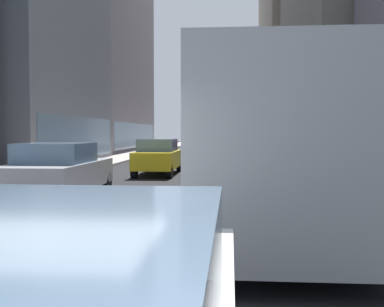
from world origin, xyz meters
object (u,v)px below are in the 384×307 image
car_blue_hatchback (214,154)px  car_red_coupe (222,144)px  car_yellow_taxi (158,157)px  dalmatian_dog (156,222)px  car_silver_sedan (58,171)px  transit_bus (263,139)px  car_black_suv (240,145)px

car_blue_hatchback → car_red_coupe: bearing=90.0°
car_yellow_taxi → dalmatian_dog: size_ratio=4.64×
car_red_coupe → car_silver_sedan: same height
transit_bus → car_silver_sedan: transit_bus is taller
car_blue_hatchback → dalmatian_dog: 16.92m
car_red_coupe → dalmatian_dog: bearing=-90.4°
car_silver_sedan → car_black_suv: same height
car_blue_hatchback → car_red_coupe: size_ratio=1.02×
car_red_coupe → car_yellow_taxi: same height
car_silver_sedan → dalmatian_dog: size_ratio=4.79×
car_red_coupe → dalmatian_dog: size_ratio=4.40×
car_black_suv → dalmatian_dog: car_black_suv is taller
car_red_coupe → car_yellow_taxi: size_ratio=0.95×
car_blue_hatchback → car_black_suv: bearing=84.2°
transit_bus → car_red_coupe: bearing=92.6°
car_yellow_taxi → dalmatian_dog: car_yellow_taxi is taller
car_yellow_taxi → car_silver_sedan: (-1.60, -8.11, 0.00)m
car_black_suv → transit_bus: bearing=-90.0°
car_black_suv → dalmatian_dog: bearing=-93.3°
car_silver_sedan → car_black_suv: size_ratio=1.06×
car_yellow_taxi → car_black_suv: size_ratio=1.03×
car_blue_hatchback → transit_bus: bearing=-83.1°
car_silver_sedan → car_black_suv: (5.60, 26.90, -0.00)m
car_blue_hatchback → car_black_suv: 15.73m
car_blue_hatchback → car_black_suv: size_ratio=1.00×
car_yellow_taxi → transit_bus: bearing=-68.5°
car_red_coupe → car_blue_hatchback: bearing=-90.0°
car_blue_hatchback → car_silver_sedan: (-4.00, -11.25, 0.00)m
car_silver_sedan → dalmatian_dog: 6.78m
car_blue_hatchback → car_yellow_taxi: bearing=-127.3°
dalmatian_dog → car_silver_sedan: bearing=123.2°
car_blue_hatchback → car_silver_sedan: size_ratio=0.94×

